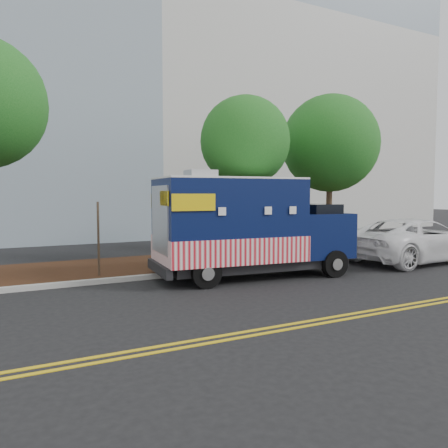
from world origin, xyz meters
TOP-DOWN VIEW (x-y plane):
  - ground at (0.00, 0.00)m, footprint 120.00×120.00m
  - curb at (0.00, 1.40)m, footprint 120.00×0.18m
  - mulch_strip at (0.00, 3.50)m, footprint 120.00×4.00m
  - centerline_near at (0.00, -4.45)m, footprint 120.00×0.10m
  - centerline_far at (0.00, -4.70)m, footprint 120.00×0.10m
  - office_building at (2.00, 22.00)m, footprint 46.00×20.00m
  - tree_b at (1.90, 2.70)m, footprint 3.35×3.35m
  - tree_c at (6.77, 3.59)m, footprint 4.27×4.27m
  - sign_post at (-3.67, 1.97)m, footprint 0.06×0.06m
  - food_truck at (0.52, 0.29)m, footprint 6.54×2.95m
  - white_car at (8.02, -0.03)m, footprint 6.16×2.98m

SIDE VIEW (x-z plane):
  - ground at x=0.00m, z-range 0.00..0.00m
  - centerline_near at x=0.00m, z-range 0.00..0.01m
  - centerline_far at x=0.00m, z-range 0.00..0.01m
  - curb at x=0.00m, z-range 0.00..0.15m
  - mulch_strip at x=0.00m, z-range 0.00..0.15m
  - white_car at x=8.02m, z-range 0.00..1.69m
  - sign_post at x=-3.67m, z-range 0.00..2.40m
  - food_truck at x=0.52m, z-range -0.16..3.19m
  - tree_b at x=1.90m, z-range 1.45..7.73m
  - tree_c at x=6.77m, z-range 1.35..8.34m
  - office_building at x=2.00m, z-range 0.00..30.40m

